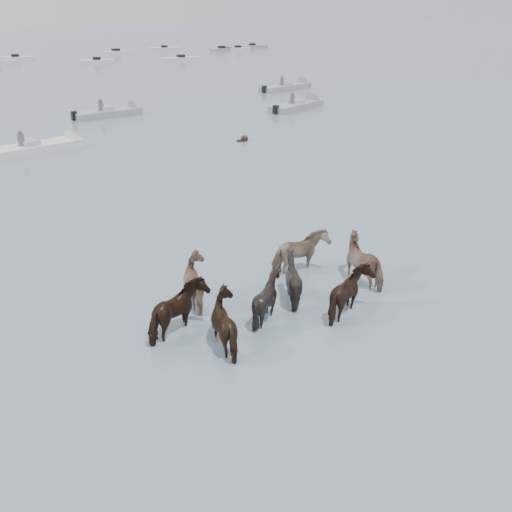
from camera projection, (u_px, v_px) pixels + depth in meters
ground at (361, 301)px, 15.55m from camera, size 400.00×400.00×0.00m
pony_herd at (278, 287)px, 15.14m from camera, size 7.94×4.41×1.55m
swimming_pony at (244, 139)px, 33.38m from camera, size 0.72×0.44×0.44m
motorboat_b at (45, 147)px, 31.11m from camera, size 6.31×2.72×1.92m
motorboat_c at (117, 112)px, 40.86m from camera, size 5.56×2.02×1.92m
motorboat_d at (302, 105)px, 43.74m from camera, size 5.94×3.28×1.92m
motorboat_e at (291, 87)px, 53.19m from camera, size 6.33×2.72×1.92m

